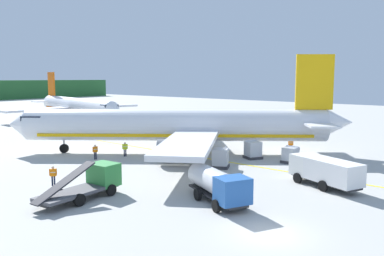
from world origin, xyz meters
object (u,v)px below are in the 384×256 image
object	(u,v)px
crew_marshaller	(95,151)
cargo_container_far	(221,158)
service_truck_catering	(91,182)
cargo_container_near	(291,155)
service_truck_pushback	(217,184)
crew_supervisor	(291,144)
airliner_mid_apron	(76,106)
cargo_container_mid	(253,150)
crew_loader_left	(125,148)
airliner_foreground	(180,126)
service_truck_fuel	(325,170)
crew_loader_right	(53,174)

from	to	relation	value
crew_marshaller	cargo_container_far	bearing A→B (deg)	-66.88
service_truck_catering	cargo_container_near	size ratio (longest dim) A/B	4.02
service_truck_pushback	crew_marshaller	size ratio (longest dim) A/B	4.00
crew_supervisor	service_truck_catering	bearing A→B (deg)	172.89
cargo_container_near	airliner_mid_apron	bearing A→B (deg)	78.88
cargo_container_mid	crew_loader_left	distance (m)	14.84
cargo_container_far	crew_supervisor	world-z (taller)	cargo_container_far
crew_supervisor	airliner_foreground	bearing A→B (deg)	134.70
cargo_container_mid	crew_marshaller	bearing A→B (deg)	131.70
airliner_foreground	airliner_mid_apron	size ratio (longest dim) A/B	0.94
crew_marshaller	crew_supervisor	distance (m)	23.67
crew_loader_left	crew_supervisor	size ratio (longest dim) A/B	1.02
crew_loader_left	airliner_foreground	bearing A→B (deg)	-34.36
service_truck_fuel	crew_loader_left	distance (m)	23.05
crew_marshaller	crew_supervisor	bearing A→B (deg)	-38.76
cargo_container_mid	service_truck_pushback	bearing A→B (deg)	-157.50
cargo_container_far	service_truck_catering	bearing A→B (deg)	172.56
airliner_mid_apron	service_truck_pushback	world-z (taller)	airliner_mid_apron
service_truck_fuel	crew_marshaller	size ratio (longest dim) A/B	4.04
cargo_container_near	cargo_container_mid	size ratio (longest dim) A/B	0.78
service_truck_pushback	crew_supervisor	distance (m)	22.69
service_truck_pushback	crew_marshaller	world-z (taller)	service_truck_pushback
cargo_container_mid	crew_loader_left	world-z (taller)	cargo_container_mid
service_truck_pushback	cargo_container_far	world-z (taller)	service_truck_pushback
service_truck_pushback	crew_supervisor	size ratio (longest dim) A/B	4.06
crew_marshaller	crew_loader_right	distance (m)	11.02
airliner_mid_apron	crew_supervisor	world-z (taller)	airliner_mid_apron
service_truck_fuel	crew_marshaller	world-z (taller)	service_truck_fuel
airliner_foreground	cargo_container_near	distance (m)	13.50
service_truck_pushback	cargo_container_far	xyz separation A→B (m)	(9.36, 6.49, -0.39)
cargo_container_near	service_truck_fuel	bearing A→B (deg)	-136.87
crew_loader_left	crew_supervisor	xyz separation A→B (m)	(15.18, -13.55, -0.03)
service_truck_fuel	service_truck_pushback	distance (m)	10.22
airliner_foreground	service_truck_pushback	xyz separation A→B (m)	(-12.42, -14.79, -1.99)
airliner_mid_apron	crew_loader_left	xyz separation A→B (m)	(-20.33, -40.34, -2.01)
airliner_foreground	service_truck_catering	bearing A→B (deg)	-159.84
crew_loader_right	service_truck_catering	bearing A→B (deg)	-87.05
airliner_mid_apron	cargo_container_mid	bearing A→B (deg)	-102.60
crew_loader_left	crew_loader_right	size ratio (longest dim) A/B	1.00
crew_loader_left	crew_loader_right	bearing A→B (deg)	-157.46
service_truck_pushback	crew_marshaller	distance (m)	20.14
airliner_foreground	cargo_container_far	bearing A→B (deg)	-110.24
airliner_mid_apron	cargo_container_near	xyz separation A→B (m)	(-11.17, -56.82, -2.14)
crew_marshaller	crew_loader_right	size ratio (longest dim) A/B	0.99
cargo_container_mid	crew_loader_right	size ratio (longest dim) A/B	1.38
crew_marshaller	airliner_foreground	bearing A→B (deg)	-29.79
crew_loader_left	service_truck_pushback	bearing A→B (deg)	-110.56
crew_loader_right	cargo_container_mid	bearing A→B (deg)	-18.49
crew_marshaller	crew_loader_right	xyz separation A→B (m)	(-9.00, -6.36, 0.01)
service_truck_pushback	crew_supervisor	world-z (taller)	service_truck_pushback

